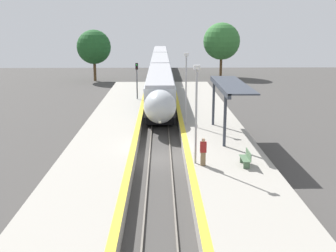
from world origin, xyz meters
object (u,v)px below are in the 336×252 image
Objects in this scene: platform_bench at (246,158)px; lamppost_near at (196,109)px; train at (160,68)px; person_waiting at (203,151)px; railway_signal at (137,81)px; lamppost_mid at (186,84)px.

lamppost_near reaches higher than platform_bench.
platform_bench is (4.98, -41.89, -0.86)m from train.
person_waiting is at bearing -44.52° from lamppost_near.
railway_signal is 12.77m from lamppost_mid.
railway_signal reaches higher than person_waiting.
platform_bench is 0.87× the size of person_waiting.
train reaches higher than person_waiting.
train is 31.69m from lamppost_mid.
railway_signal is (-2.48, -19.70, 0.69)m from train.
lamppost_near is (-2.89, 0.50, 2.80)m from platform_bench.
lamppost_near is (4.58, -21.69, 1.25)m from railway_signal.
platform_bench is 4.05m from lamppost_near.
lamppost_mid reaches higher than platform_bench.
railway_signal is (-7.47, 22.20, 1.55)m from platform_bench.
person_waiting is 10.52m from lamppost_mid.
person_waiting is at bearing -77.29° from railway_signal.
platform_bench is 23.47m from railway_signal.
train is 41.87m from person_waiting.
person_waiting is at bearing -86.58° from train.
train reaches higher than platform_bench.
person_waiting is (-2.48, 0.10, 0.37)m from platform_bench.
train is at bearing 92.89° from lamppost_near.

